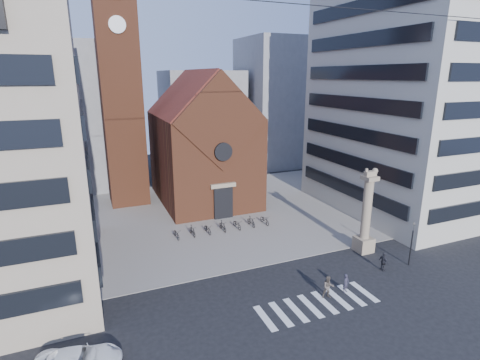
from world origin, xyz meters
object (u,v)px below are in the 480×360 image
(traffic_light, at_px, (412,243))
(pedestrian_1, at_px, (328,287))
(scooter_0, at_px, (176,234))
(pedestrian_0, at_px, (346,283))
(pedestrian_2, at_px, (384,262))
(lion_column, at_px, (366,219))

(traffic_light, relative_size, pedestrian_1, 2.25)
(scooter_0, bearing_deg, pedestrian_0, -60.27)
(pedestrian_1, distance_m, pedestrian_2, 7.39)
(traffic_light, xyz_separation_m, scooter_0, (-18.78, 14.20, -1.72))
(lion_column, bearing_deg, scooter_0, 148.73)
(traffic_light, distance_m, pedestrian_0, 8.63)
(lion_column, height_order, pedestrian_2, lion_column)
(pedestrian_0, bearing_deg, scooter_0, 103.46)
(traffic_light, height_order, pedestrian_2, traffic_light)
(traffic_light, distance_m, pedestrian_1, 10.40)
(lion_column, distance_m, scooter_0, 19.86)
(lion_column, bearing_deg, pedestrian_0, -139.60)
(lion_column, xyz_separation_m, traffic_light, (1.99, -4.00, -1.17))
(traffic_light, height_order, pedestrian_1, traffic_light)
(lion_column, xyz_separation_m, pedestrian_2, (-1.01, -3.87, -2.58))
(lion_column, height_order, traffic_light, lion_column)
(lion_column, height_order, pedestrian_1, lion_column)
(traffic_light, distance_m, scooter_0, 23.61)
(lion_column, relative_size, scooter_0, 4.41)
(pedestrian_2, bearing_deg, lion_column, -18.42)
(pedestrian_1, bearing_deg, scooter_0, 135.50)
(traffic_light, bearing_deg, scooter_0, 142.91)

